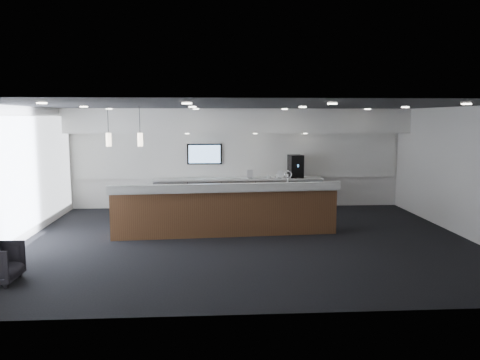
{
  "coord_description": "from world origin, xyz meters",
  "views": [
    {
      "loc": [
        -0.82,
        -10.22,
        2.74
      ],
      "look_at": [
        -0.09,
        1.3,
        1.2
      ],
      "focal_mm": 35.0,
      "sensor_mm": 36.0,
      "label": 1
    }
  ],
  "objects": [
    {
      "name": "wall_tv",
      "position": [
        -1.0,
        3.91,
        1.65
      ],
      "size": [
        1.05,
        0.08,
        0.62
      ],
      "color": "black",
      "rests_on": "back_wall"
    },
    {
      "name": "cup_4",
      "position": [
        1.04,
        3.57,
        1.0
      ],
      "size": [
        0.15,
        0.15,
        0.1
      ],
      "primitive_type": "imported",
      "rotation": [
        0.0,
        0.0,
        2.58
      ],
      "color": "white",
      "rests_on": "back_credenza"
    },
    {
      "name": "window_blinds_wall",
      "position": [
        -4.96,
        0.0,
        1.5
      ],
      "size": [
        0.04,
        7.36,
        2.55
      ],
      "primitive_type": "cube",
      "color": "silver",
      "rests_on": "left_wall"
    },
    {
      "name": "cup_3",
      "position": [
        1.18,
        3.57,
        1.0
      ],
      "size": [
        0.14,
        0.14,
        0.1
      ],
      "primitive_type": "imported",
      "rotation": [
        0.0,
        0.0,
        1.94
      ],
      "color": "white",
      "rests_on": "back_credenza"
    },
    {
      "name": "pendant_left",
      "position": [
        -2.4,
        0.8,
        2.25
      ],
      "size": [
        0.12,
        0.12,
        0.3
      ],
      "primitive_type": "cylinder",
      "color": "#FFE7C6",
      "rests_on": "ceiling"
    },
    {
      "name": "ground",
      "position": [
        0.0,
        0.0,
        0.0
      ],
      "size": [
        10.0,
        10.0,
        0.0
      ],
      "primitive_type": "plane",
      "color": "black",
      "rests_on": "ground"
    },
    {
      "name": "cup_2",
      "position": [
        1.32,
        3.57,
        1.0
      ],
      "size": [
        0.14,
        0.14,
        0.1
      ],
      "primitive_type": "imported",
      "rotation": [
        0.0,
        0.0,
        1.29
      ],
      "color": "white",
      "rests_on": "back_credenza"
    },
    {
      "name": "info_sign_left",
      "position": [
        0.34,
        3.57,
        1.08
      ],
      "size": [
        0.18,
        0.06,
        0.25
      ],
      "primitive_type": "cube",
      "rotation": [
        0.0,
        0.0,
        0.24
      ],
      "color": "silver",
      "rests_on": "back_credenza"
    },
    {
      "name": "ceiling_can_lights",
      "position": [
        0.0,
        0.0,
        2.97
      ],
      "size": [
        7.0,
        5.0,
        0.02
      ],
      "primitive_type": null,
      "color": "white",
      "rests_on": "ceiling"
    },
    {
      "name": "cup_1",
      "position": [
        1.46,
        3.57,
        1.0
      ],
      "size": [
        0.15,
        0.15,
        0.1
      ],
      "primitive_type": "imported",
      "rotation": [
        0.0,
        0.0,
        0.65
      ],
      "color": "white",
      "rests_on": "back_credenza"
    },
    {
      "name": "ceiling",
      "position": [
        0.0,
        0.0,
        3.0
      ],
      "size": [
        10.0,
        8.0,
        0.02
      ],
      "primitive_type": "cube",
      "color": "black",
      "rests_on": "back_wall"
    },
    {
      "name": "left_wall",
      "position": [
        -5.0,
        0.0,
        1.5
      ],
      "size": [
        0.02,
        8.0,
        3.0
      ],
      "primitive_type": "cube",
      "color": "silver",
      "rests_on": "ground"
    },
    {
      "name": "info_sign_right",
      "position": [
        1.26,
        3.53,
        1.06
      ],
      "size": [
        0.16,
        0.07,
        0.22
      ],
      "primitive_type": "cube",
      "rotation": [
        0.0,
        0.0,
        -0.31
      ],
      "color": "silver",
      "rests_on": "back_credenza"
    },
    {
      "name": "cup_0",
      "position": [
        1.6,
        3.57,
        1.0
      ],
      "size": [
        0.11,
        0.11,
        0.1
      ],
      "primitive_type": "imported",
      "color": "white",
      "rests_on": "back_credenza"
    },
    {
      "name": "coffee_machine",
      "position": [
        1.73,
        3.62,
        1.29
      ],
      "size": [
        0.45,
        0.54,
        0.68
      ],
      "rotation": [
        0.0,
        0.0,
        0.13
      ],
      "color": "black",
      "rests_on": "back_credenza"
    },
    {
      "name": "back_wall",
      "position": [
        0.0,
        4.0,
        1.5
      ],
      "size": [
        10.0,
        0.02,
        3.0
      ],
      "primitive_type": "cube",
      "color": "silver",
      "rests_on": "ground"
    },
    {
      "name": "service_counter",
      "position": [
        -0.49,
        0.64,
        0.57
      ],
      "size": [
        5.35,
        1.22,
        1.49
      ],
      "rotation": [
        0.0,
        0.0,
        0.07
      ],
      "color": "#58331D",
      "rests_on": "ground"
    },
    {
      "name": "pendant_right",
      "position": [
        -3.1,
        0.8,
        2.25
      ],
      "size": [
        0.12,
        0.12,
        0.3
      ],
      "primitive_type": "cylinder",
      "color": "#FFE7C6",
      "rests_on": "ceiling"
    },
    {
      "name": "back_credenza",
      "position": [
        -0.0,
        3.64,
        0.48
      ],
      "size": [
        5.06,
        0.66,
        0.95
      ],
      "color": "gray",
      "rests_on": "ground"
    },
    {
      "name": "soffit_bulkhead",
      "position": [
        0.0,
        3.55,
        2.65
      ],
      "size": [
        10.0,
        0.9,
        0.7
      ],
      "primitive_type": "cube",
      "color": "white",
      "rests_on": "back_wall"
    },
    {
      "name": "cup_5",
      "position": [
        0.9,
        3.57,
        1.0
      ],
      "size": [
        0.12,
        0.12,
        0.1
      ],
      "primitive_type": "imported",
      "rotation": [
        0.0,
        0.0,
        3.23
      ],
      "color": "white",
      "rests_on": "back_credenza"
    },
    {
      "name": "alcove_panel",
      "position": [
        0.0,
        3.97,
        1.6
      ],
      "size": [
        9.8,
        0.06,
        1.4
      ],
      "primitive_type": "cube",
      "color": "white",
      "rests_on": "back_wall"
    },
    {
      "name": "right_wall",
      "position": [
        5.0,
        0.0,
        1.5
      ],
      "size": [
        0.02,
        8.0,
        3.0
      ],
      "primitive_type": "cube",
      "color": "silver",
      "rests_on": "ground"
    }
  ]
}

